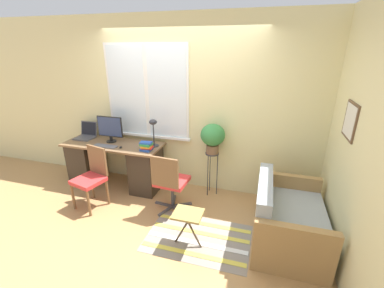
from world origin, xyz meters
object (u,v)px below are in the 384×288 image
object	(u,v)px
office_chair_swivel	(170,181)
laptop	(86,135)
monitor	(110,128)
couch_loveseat	(286,221)
mouse	(121,147)
desk_chair_wooden	(92,176)
plant_stand	(212,160)
keyboard	(105,146)
book_stack	(147,146)
folding_stool	(188,217)
potted_plant	(213,136)
desk_lamp	(153,127)

from	to	relation	value
office_chair_swivel	laptop	bearing A→B (deg)	-13.16
monitor	couch_loveseat	distance (m)	2.95
monitor	mouse	distance (m)	0.43
monitor	desk_chair_wooden	world-z (taller)	monitor
office_chair_swivel	plant_stand	bearing A→B (deg)	-122.82
laptop	keyboard	distance (m)	0.64
laptop	mouse	xyz separation A→B (m)	(0.83, -0.27, -0.04)
laptop	book_stack	xyz separation A→B (m)	(1.26, -0.23, 0.01)
keyboard	couch_loveseat	world-z (taller)	keyboard
mouse	office_chair_swivel	xyz separation A→B (m)	(0.92, -0.29, -0.30)
mouse	couch_loveseat	bearing A→B (deg)	-10.58
plant_stand	folding_stool	bearing A→B (deg)	-90.57
mouse	potted_plant	distance (m)	1.44
desk_lamp	potted_plant	bearing A→B (deg)	5.39
desk_chair_wooden	plant_stand	xyz separation A→B (m)	(1.61, 0.80, 0.11)
keyboard	desk_chair_wooden	xyz separation A→B (m)	(0.04, -0.46, -0.29)
laptop	potted_plant	bearing A→B (deg)	1.49
desk_chair_wooden	keyboard	bearing A→B (deg)	109.27
keyboard	folding_stool	xyz separation A→B (m)	(1.64, -0.87, -0.37)
desk_lamp	office_chair_swivel	xyz separation A→B (m)	(0.46, -0.52, -0.60)
book_stack	plant_stand	size ratio (longest dim) A/B	0.28
monitor	desk_lamp	size ratio (longest dim) A/B	1.02
book_stack	desk_chair_wooden	size ratio (longest dim) A/B	0.22
office_chair_swivel	couch_loveseat	world-z (taller)	office_chair_swivel
couch_loveseat	office_chair_swivel	bearing A→B (deg)	83.60
desk_lamp	book_stack	bearing A→B (deg)	-100.30
desk_lamp	book_stack	size ratio (longest dim) A/B	2.17
book_stack	office_chair_swivel	distance (m)	0.69
keyboard	desk_lamp	size ratio (longest dim) A/B	0.90
desk_lamp	folding_stool	world-z (taller)	desk_lamp
couch_loveseat	plant_stand	xyz separation A→B (m)	(-1.09, 0.79, 0.31)
desk_chair_wooden	couch_loveseat	size ratio (longest dim) A/B	0.74
monitor	folding_stool	bearing A→B (deg)	-33.40
mouse	monitor	bearing A→B (deg)	144.89
book_stack	office_chair_swivel	xyz separation A→B (m)	(0.49, -0.33, -0.35)
mouse	laptop	bearing A→B (deg)	162.34
laptop	plant_stand	bearing A→B (deg)	1.49
monitor	folding_stool	distance (m)	2.09
laptop	book_stack	bearing A→B (deg)	-10.23
book_stack	folding_stool	distance (m)	1.39
desk_lamp	office_chair_swivel	bearing A→B (deg)	-48.82
laptop	mouse	distance (m)	0.88
laptop	plant_stand	distance (m)	2.23
desk_chair_wooden	monitor	bearing A→B (deg)	110.26
potted_plant	folding_stool	xyz separation A→B (m)	(-0.01, -1.21, -0.58)
desk_lamp	desk_chair_wooden	distance (m)	1.15
laptop	plant_stand	size ratio (longest dim) A/B	0.44
desk_lamp	folding_stool	bearing A→B (deg)	-51.06
plant_stand	folding_stool	xyz separation A→B (m)	(-0.01, -1.21, -0.19)
book_stack	keyboard	bearing A→B (deg)	-175.21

